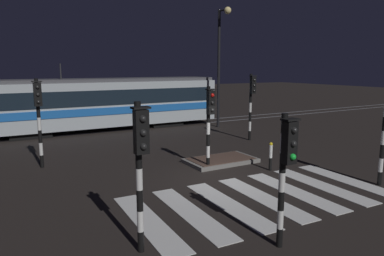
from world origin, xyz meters
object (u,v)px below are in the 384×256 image
object	(u,v)px
traffic_light_kerb_mid_left	(286,162)
traffic_light_corner_far_right	(252,97)
traffic_light_corner_near_left	(140,156)
bollard_island_edge	(271,156)
traffic_light_corner_far_left	(38,110)
tram	(101,103)
street_lamp_trackside_right	(221,54)
traffic_light_median_centre	(210,115)

from	to	relation	value
traffic_light_kerb_mid_left	traffic_light_corner_far_right	distance (m)	11.90
traffic_light_corner_near_left	bollard_island_edge	xyz separation A→B (m)	(6.68, 3.41, -1.60)
traffic_light_corner_far_left	tram	xyz separation A→B (m)	(4.48, 7.30, -0.58)
traffic_light_corner_near_left	street_lamp_trackside_right	size ratio (longest dim) A/B	0.43
traffic_light_corner_far_left	bollard_island_edge	distance (m)	9.15
traffic_light_corner_far_right	traffic_light_corner_near_left	xyz separation A→B (m)	(-9.69, -8.33, -0.21)
traffic_light_corner_far_left	street_lamp_trackside_right	xyz separation A→B (m)	(11.59, 4.53, 2.45)
traffic_light_median_centre	street_lamp_trackside_right	world-z (taller)	street_lamp_trackside_right
traffic_light_median_centre	bollard_island_edge	bearing A→B (deg)	-32.94
street_lamp_trackside_right	traffic_light_kerb_mid_left	bearing A→B (deg)	-119.35
traffic_light_kerb_mid_left	traffic_light_corner_far_right	world-z (taller)	traffic_light_corner_far_right
traffic_light_corner_far_left	traffic_light_kerb_mid_left	world-z (taller)	traffic_light_corner_far_left
traffic_light_corner_far_left	traffic_light_kerb_mid_left	xyz separation A→B (m)	(3.70, -9.49, -0.35)
street_lamp_trackside_right	traffic_light_corner_near_left	bearing A→B (deg)	-130.00
street_lamp_trackside_right	tram	bearing A→B (deg)	158.72
tram	bollard_island_edge	xyz separation A→B (m)	(3.13, -12.05, -1.19)
traffic_light_corner_far_left	street_lamp_trackside_right	world-z (taller)	street_lamp_trackside_right
traffic_light_corner_far_left	tram	size ratio (longest dim) A/B	0.23
traffic_light_kerb_mid_left	bollard_island_edge	size ratio (longest dim) A/B	2.71
tram	bollard_island_edge	bearing A→B (deg)	-75.42
traffic_light_median_centre	traffic_light_corner_near_left	world-z (taller)	traffic_light_corner_near_left
bollard_island_edge	traffic_light_kerb_mid_left	bearing A→B (deg)	-129.54
traffic_light_corner_far_right	street_lamp_trackside_right	bearing A→B (deg)	77.57
traffic_light_corner_near_left	street_lamp_trackside_right	distance (m)	16.77
street_lamp_trackside_right	tram	xyz separation A→B (m)	(-7.11, 2.77, -3.03)
traffic_light_kerb_mid_left	tram	bearing A→B (deg)	87.34
bollard_island_edge	traffic_light_corner_far_right	bearing A→B (deg)	58.56
traffic_light_median_centre	tram	distance (m)	10.83
traffic_light_kerb_mid_left	traffic_light_median_centre	bearing A→B (deg)	72.25
traffic_light_corner_far_right	traffic_light_corner_near_left	world-z (taller)	traffic_light_corner_far_right
traffic_light_corner_far_left	traffic_light_corner_near_left	bearing A→B (deg)	-83.44
traffic_light_corner_far_left	traffic_light_corner_far_right	world-z (taller)	traffic_light_corner_far_right
street_lamp_trackside_right	bollard_island_edge	world-z (taller)	street_lamp_trackside_right
traffic_light_kerb_mid_left	tram	distance (m)	16.81
traffic_light_median_centre	traffic_light_corner_far_right	bearing A→B (deg)	36.09
street_lamp_trackside_right	traffic_light_corner_far_left	bearing A→B (deg)	-158.62
traffic_light_kerb_mid_left	tram	xyz separation A→B (m)	(0.78, 16.79, -0.23)
traffic_light_corner_near_left	bollard_island_edge	size ratio (longest dim) A/B	2.95
traffic_light_corner_far_left	traffic_light_median_centre	xyz separation A→B (m)	(5.63, -3.46, -0.19)
traffic_light_kerb_mid_left	traffic_light_corner_far_right	bearing A→B (deg)	54.39
traffic_light_corner_far_right	tram	size ratio (longest dim) A/B	0.23
traffic_light_kerb_mid_left	street_lamp_trackside_right	xyz separation A→B (m)	(7.88, 14.02, 2.80)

